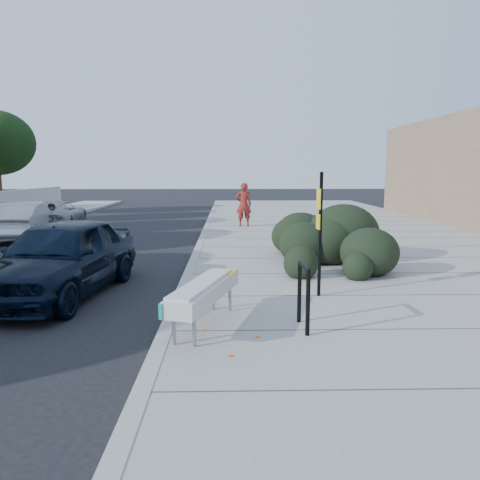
% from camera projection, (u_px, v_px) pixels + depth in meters
% --- Properties ---
extents(ground, '(120.00, 120.00, 0.00)m').
position_uv_depth(ground, '(179.00, 304.00, 9.14)').
color(ground, black).
rests_on(ground, ground).
extents(sidewalk_near, '(11.20, 50.00, 0.15)m').
position_uv_depth(sidewalk_near, '(381.00, 254.00, 14.21)').
color(sidewalk_near, gray).
rests_on(sidewalk_near, ground).
extents(curb_near, '(0.22, 50.00, 0.17)m').
position_uv_depth(curb_near, '(196.00, 255.00, 14.07)').
color(curb_near, '#9E9E99').
rests_on(curb_near, ground).
extents(bench, '(1.11, 2.33, 0.69)m').
position_uv_depth(bench, '(205.00, 292.00, 7.31)').
color(bench, gray).
rests_on(bench, sidewalk_near).
extents(bike_rack, '(0.10, 0.70, 1.02)m').
position_uv_depth(bike_rack, '(304.00, 290.00, 7.19)').
color(bike_rack, black).
rests_on(bike_rack, sidewalk_near).
extents(sign_post, '(0.09, 0.28, 2.41)m').
position_uv_depth(sign_post, '(320.00, 226.00, 8.98)').
color(sign_post, black).
rests_on(sign_post, sidewalk_near).
extents(hedge, '(3.44, 5.02, 1.72)m').
position_uv_depth(hedge, '(328.00, 230.00, 12.61)').
color(hedge, black).
rests_on(hedge, sidewalk_near).
extents(sedan_navy, '(2.51, 4.93, 1.61)m').
position_uv_depth(sedan_navy, '(61.00, 257.00, 9.70)').
color(sedan_navy, black).
rests_on(sedan_navy, ground).
extents(wagon_silver, '(2.09, 4.49, 1.43)m').
position_uv_depth(wagon_silver, '(24.00, 220.00, 17.88)').
color(wagon_silver, '#B9B8BD').
rests_on(wagon_silver, ground).
extents(suv_silver, '(2.61, 4.82, 1.28)m').
position_uv_depth(suv_silver, '(55.00, 215.00, 20.87)').
color(suv_silver, gray).
rests_on(suv_silver, ground).
extents(pedestrian, '(0.72, 0.50, 1.92)m').
position_uv_depth(pedestrian, '(244.00, 205.00, 20.66)').
color(pedestrian, maroon).
rests_on(pedestrian, sidewalk_near).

